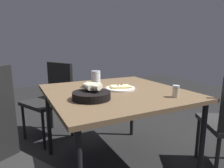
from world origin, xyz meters
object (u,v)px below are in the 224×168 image
Objects in this scene: pizza_plate at (120,88)px; beer_glass at (96,80)px; bread_basket at (92,94)px; pepper_shaker at (176,92)px; dining_table at (116,97)px; chair_spare at (52,95)px.

beer_glass reaches higher than pizza_plate.
bread_basket reaches higher than pizza_plate.
beer_glass is 0.69m from pepper_shaker.
beer_glass is at bearing 123.62° from pepper_shaker.
chair_spare is (-0.36, 0.90, -0.15)m from dining_table.
dining_table is 0.25m from beer_glass.
dining_table is 12.57× the size of pepper_shaker.
beer_glass is (0.17, 0.35, 0.03)m from bread_basket.
pepper_shaker is (0.56, -0.23, 0.00)m from bread_basket.
beer_glass is at bearing 132.77° from pizza_plate.
bread_basket is at bearing -150.88° from dining_table.
bread_basket is 0.39m from beer_glass.
bread_basket is (-0.27, -0.15, 0.09)m from dining_table.
beer_glass is 1.68× the size of pepper_shaker.
dining_table is 0.09m from pizza_plate.
pepper_shaker is at bearing -52.55° from dining_table.
chair_spare is at bearing 111.79° from dining_table.
bread_basket is 0.60m from pepper_shaker.
beer_glass is at bearing -69.27° from chair_spare.
pepper_shaker is (0.23, -0.41, 0.03)m from pizza_plate.
pizza_plate is at bearing -64.19° from chair_spare.
pepper_shaker is at bearing -56.38° from beer_glass.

